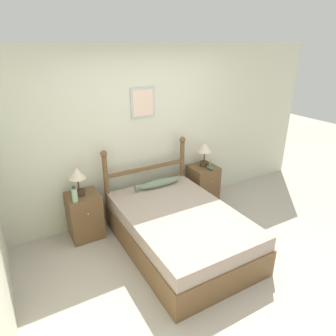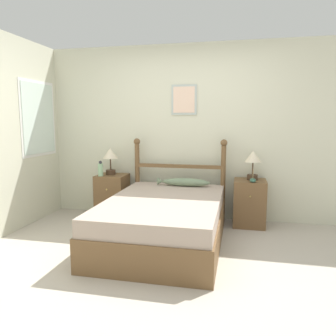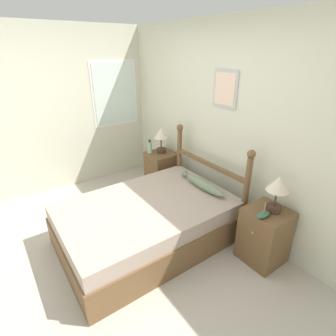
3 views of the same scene
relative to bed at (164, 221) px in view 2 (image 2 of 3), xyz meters
name	(u,v)px [view 2 (image 2 of 3)]	position (x,y,z in m)	size (l,w,h in m)	color
ground_plane	(159,263)	(0.08, -0.57, -0.27)	(16.00, 16.00, 0.00)	#B7AD9E
wall_back	(187,133)	(0.08, 1.16, 1.01)	(6.40, 0.08, 2.55)	beige
bed	(164,221)	(0.00, 0.00, 0.00)	(1.35, 2.02, 0.54)	brown
headboard	(179,175)	(0.00, 0.97, 0.40)	(1.37, 0.10, 1.19)	brown
nightstand_left	(112,196)	(-1.01, 0.89, 0.06)	(0.43, 0.44, 0.64)	brown
nightstand_right	(249,203)	(1.01, 0.89, 0.06)	(0.43, 0.44, 0.64)	brown
table_lamp_left	(110,156)	(-1.04, 0.91, 0.66)	(0.23, 0.23, 0.40)	#422D1E
table_lamp_right	(253,160)	(1.04, 0.92, 0.66)	(0.23, 0.23, 0.40)	#422D1E
bottle	(101,169)	(-1.13, 0.75, 0.48)	(0.07, 0.07, 0.23)	#99C699
model_boat	(253,180)	(1.04, 0.75, 0.40)	(0.08, 0.18, 0.18)	#386651
fish_pillow	(184,182)	(0.11, 0.79, 0.33)	(0.74, 0.14, 0.11)	gray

